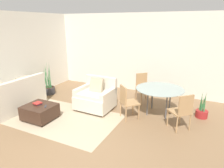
{
  "coord_description": "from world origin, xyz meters",
  "views": [
    {
      "loc": [
        2.19,
        -2.85,
        2.43
      ],
      "look_at": [
        -0.17,
        2.03,
        0.75
      ],
      "focal_mm": 32.0,
      "sensor_mm": 36.0,
      "label": 1
    }
  ],
  "objects_px": {
    "dining_table": "(160,91)",
    "dining_chair_far_left": "(143,86)",
    "ottoman": "(40,112)",
    "dining_chair_near_right": "(182,110)",
    "potted_plant": "(48,88)",
    "armchair": "(96,97)",
    "potted_plant_small": "(202,111)",
    "book_stack": "(38,103)",
    "tv_remote_primary": "(46,106)",
    "dining_chair_near_left": "(127,100)",
    "couch": "(10,101)"
  },
  "relations": [
    {
      "from": "dining_table",
      "to": "dining_chair_far_left",
      "type": "height_order",
      "value": "dining_chair_far_left"
    },
    {
      "from": "tv_remote_primary",
      "to": "dining_chair_far_left",
      "type": "bearing_deg",
      "value": 52.41
    },
    {
      "from": "dining_chair_far_left",
      "to": "ottoman",
      "type": "bearing_deg",
      "value": -130.19
    },
    {
      "from": "ottoman",
      "to": "dining_chair_near_left",
      "type": "distance_m",
      "value": 2.27
    },
    {
      "from": "ottoman",
      "to": "couch",
      "type": "bearing_deg",
      "value": -179.34
    },
    {
      "from": "ottoman",
      "to": "dining_table",
      "type": "bearing_deg",
      "value": 32.24
    },
    {
      "from": "armchair",
      "to": "potted_plant",
      "type": "bearing_deg",
      "value": 169.95
    },
    {
      "from": "tv_remote_primary",
      "to": "dining_chair_far_left",
      "type": "relative_size",
      "value": 0.18
    },
    {
      "from": "ottoman",
      "to": "tv_remote_primary",
      "type": "distance_m",
      "value": 0.27
    },
    {
      "from": "tv_remote_primary",
      "to": "potted_plant_small",
      "type": "distance_m",
      "value": 4.09
    },
    {
      "from": "potted_plant",
      "to": "potted_plant_small",
      "type": "height_order",
      "value": "potted_plant"
    },
    {
      "from": "couch",
      "to": "dining_table",
      "type": "distance_m",
      "value": 4.17
    },
    {
      "from": "book_stack",
      "to": "tv_remote_primary",
      "type": "xyz_separation_m",
      "value": [
        0.28,
        -0.02,
        -0.02
      ]
    },
    {
      "from": "dining_chair_near_right",
      "to": "dining_chair_far_left",
      "type": "distance_m",
      "value": 1.93
    },
    {
      "from": "dining_chair_near_right",
      "to": "dining_chair_far_left",
      "type": "height_order",
      "value": "same"
    },
    {
      "from": "ottoman",
      "to": "dining_table",
      "type": "distance_m",
      "value": 3.22
    },
    {
      "from": "ottoman",
      "to": "potted_plant",
      "type": "xyz_separation_m",
      "value": [
        -1.19,
        1.59,
        0.01
      ]
    },
    {
      "from": "couch",
      "to": "tv_remote_primary",
      "type": "distance_m",
      "value": 1.3
    },
    {
      "from": "dining_chair_near_left",
      "to": "dining_chair_near_right",
      "type": "bearing_deg",
      "value": 0.0
    },
    {
      "from": "book_stack",
      "to": "tv_remote_primary",
      "type": "distance_m",
      "value": 0.28
    },
    {
      "from": "couch",
      "to": "potted_plant_small",
      "type": "bearing_deg",
      "value": 21.93
    },
    {
      "from": "potted_plant",
      "to": "dining_chair_far_left",
      "type": "bearing_deg",
      "value": 13.81
    },
    {
      "from": "couch",
      "to": "armchair",
      "type": "relative_size",
      "value": 2.0
    },
    {
      "from": "ottoman",
      "to": "potted_plant_small",
      "type": "distance_m",
      "value": 4.26
    },
    {
      "from": "dining_chair_near_left",
      "to": "couch",
      "type": "bearing_deg",
      "value": -161.68
    },
    {
      "from": "dining_chair_near_left",
      "to": "dining_chair_near_right",
      "type": "xyz_separation_m",
      "value": [
        1.36,
        0.0,
        0.0
      ]
    },
    {
      "from": "ottoman",
      "to": "dining_chair_near_right",
      "type": "distance_m",
      "value": 3.54
    },
    {
      "from": "dining_table",
      "to": "potted_plant_small",
      "type": "height_order",
      "value": "dining_table"
    },
    {
      "from": "armchair",
      "to": "ottoman",
      "type": "xyz_separation_m",
      "value": [
        -0.97,
        -1.21,
        -0.15
      ]
    },
    {
      "from": "potted_plant",
      "to": "dining_chair_near_right",
      "type": "height_order",
      "value": "potted_plant"
    },
    {
      "from": "tv_remote_primary",
      "to": "dining_chair_near_left",
      "type": "bearing_deg",
      "value": 28.71
    },
    {
      "from": "armchair",
      "to": "dining_chair_near_left",
      "type": "relative_size",
      "value": 1.12
    },
    {
      "from": "ottoman",
      "to": "potted_plant_small",
      "type": "relative_size",
      "value": 1.05
    },
    {
      "from": "dining_chair_near_left",
      "to": "dining_chair_far_left",
      "type": "distance_m",
      "value": 1.36
    },
    {
      "from": "book_stack",
      "to": "dining_table",
      "type": "relative_size",
      "value": 0.16
    },
    {
      "from": "potted_plant",
      "to": "potted_plant_small",
      "type": "xyz_separation_m",
      "value": [
        4.98,
        0.36,
        -0.05
      ]
    },
    {
      "from": "ottoman",
      "to": "book_stack",
      "type": "distance_m",
      "value": 0.22
    },
    {
      "from": "book_stack",
      "to": "tv_remote_primary",
      "type": "bearing_deg",
      "value": -3.08
    },
    {
      "from": "potted_plant",
      "to": "dining_table",
      "type": "distance_m",
      "value": 3.91
    },
    {
      "from": "ottoman",
      "to": "book_stack",
      "type": "xyz_separation_m",
      "value": [
        -0.09,
        0.04,
        0.2
      ]
    },
    {
      "from": "dining_chair_near_left",
      "to": "dining_chair_far_left",
      "type": "relative_size",
      "value": 1.0
    },
    {
      "from": "potted_plant",
      "to": "ottoman",
      "type": "bearing_deg",
      "value": -53.29
    },
    {
      "from": "armchair",
      "to": "potted_plant",
      "type": "relative_size",
      "value": 0.87
    },
    {
      "from": "dining_chair_far_left",
      "to": "potted_plant_small",
      "type": "bearing_deg",
      "value": -13.46
    },
    {
      "from": "tv_remote_primary",
      "to": "dining_chair_near_right",
      "type": "bearing_deg",
      "value": 17.36
    },
    {
      "from": "dining_chair_near_left",
      "to": "potted_plant_small",
      "type": "bearing_deg",
      "value": 27.82
    },
    {
      "from": "armchair",
      "to": "potted_plant_small",
      "type": "relative_size",
      "value": 1.41
    },
    {
      "from": "couch",
      "to": "dining_chair_near_left",
      "type": "distance_m",
      "value": 3.28
    },
    {
      "from": "tv_remote_primary",
      "to": "dining_table",
      "type": "bearing_deg",
      "value": 33.87
    },
    {
      "from": "dining_chair_near_left",
      "to": "armchair",
      "type": "bearing_deg",
      "value": 169.42
    }
  ]
}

